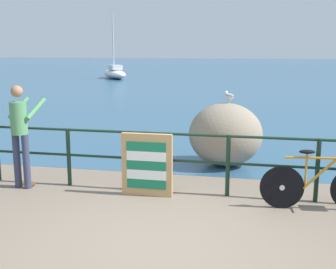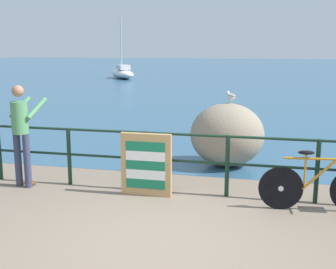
{
  "view_description": "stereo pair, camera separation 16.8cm",
  "coord_description": "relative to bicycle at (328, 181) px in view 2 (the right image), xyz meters",
  "views": [
    {
      "loc": [
        1.09,
        -4.84,
        2.4
      ],
      "look_at": [
        -0.38,
        2.33,
        0.9
      ],
      "focal_mm": 45.72,
      "sensor_mm": 36.0,
      "label": 1
    },
    {
      "loc": [
        1.26,
        -4.81,
        2.4
      ],
      "look_at": [
        -0.38,
        2.33,
        0.9
      ],
      "focal_mm": 45.72,
      "sensor_mm": 36.0,
      "label": 2
    }
  ],
  "objects": [
    {
      "name": "promenade_railing",
      "position": [
        -2.2,
        0.33,
        0.17
      ],
      "size": [
        9.8,
        0.07,
        1.02
      ],
      "color": "black",
      "rests_on": "ground_plane"
    },
    {
      "name": "bicycle",
      "position": [
        0.0,
        0.0,
        0.0
      ],
      "size": [
        1.69,
        0.48,
        0.92
      ],
      "rotation": [
        0.0,
        0.0,
        0.11
      ],
      "color": "black",
      "rests_on": "ground_plane"
    },
    {
      "name": "sea_surface",
      "position": [
        -2.2,
        46.32,
        -0.46
      ],
      "size": [
        120.0,
        90.0,
        0.01
      ],
      "primitive_type": "cube",
      "color": "#2D5675",
      "rests_on": "ground_plane"
    },
    {
      "name": "ground_plane",
      "position": [
        -2.2,
        18.4,
        -0.51
      ],
      "size": [
        120.0,
        120.0,
        0.1
      ],
      "primitive_type": "cube",
      "color": "#756656"
    },
    {
      "name": "folded_deckchair_stack",
      "position": [
        -2.8,
        0.08,
        0.06
      ],
      "size": [
        0.84,
        0.1,
        1.04
      ],
      "color": "tan",
      "rests_on": "ground_plane"
    },
    {
      "name": "breakwater_boulder_main",
      "position": [
        -1.68,
        2.2,
        0.18
      ],
      "size": [
        1.5,
        1.35,
        1.29
      ],
      "color": "gray",
      "rests_on": "ground"
    },
    {
      "name": "seagull",
      "position": [
        -1.63,
        2.29,
        0.97
      ],
      "size": [
        0.26,
        0.31,
        0.23
      ],
      "rotation": [
        0.0,
        0.0,
        2.21
      ],
      "color": "gold",
      "rests_on": "breakwater_boulder_main"
    },
    {
      "name": "sailboat",
      "position": [
        -12.06,
        25.93,
        -0.04
      ],
      "size": [
        3.55,
        4.37,
        4.9
      ],
      "rotation": [
        0.0,
        0.0,
        2.17
      ],
      "color": "white",
      "rests_on": "sea_surface"
    },
    {
      "name": "person_at_railing",
      "position": [
        -5.02,
        0.05,
        0.53
      ],
      "size": [
        0.52,
        0.67,
        1.78
      ],
      "rotation": [
        0.0,
        0.0,
        1.41
      ],
      "color": "#333851",
      "rests_on": "ground_plane"
    }
  ]
}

